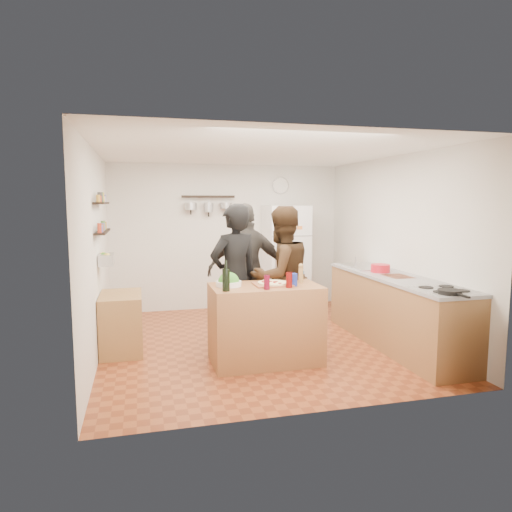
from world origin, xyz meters
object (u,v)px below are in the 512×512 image
object	(u,v)px
counter_run	(395,311)
red_bowl	(380,268)
salad_bowl	(229,284)
fridge	(286,258)
person_left	(234,278)
person_center	(281,277)
skillet	(450,292)
wall_clock	(281,185)
wine_bottle	(226,280)
pepper_mill	(301,275)
salt_canister	(294,280)
side_table	(122,323)
person_back	(247,270)
prep_island	(265,324)

from	to	relation	value
counter_run	red_bowl	world-z (taller)	red_bowl
salad_bowl	fridge	size ratio (longest dim) A/B	0.16
person_left	person_center	size ratio (longest dim) A/B	1.02
skillet	fridge	world-z (taller)	fridge
person_left	person_center	distance (m)	0.61
skillet	wall_clock	xyz separation A→B (m)	(-0.65, 3.81, 1.21)
wine_bottle	counter_run	bearing A→B (deg)	9.97
pepper_mill	fridge	distance (m)	2.51
skillet	wall_clock	size ratio (longest dim) A/B	0.80
salt_canister	person_center	xyz separation A→B (m)	(0.05, 0.65, -0.07)
wine_bottle	side_table	bearing A→B (deg)	138.14
person_left	wall_clock	xyz separation A→B (m)	(1.30, 2.28, 1.23)
skillet	fridge	distance (m)	3.54
skillet	red_bowl	size ratio (longest dim) A/B	0.94
wine_bottle	wall_clock	distance (m)	3.59
person_back	side_table	distance (m)	1.79
prep_island	side_table	world-z (taller)	prep_island
fridge	person_center	bearing A→B (deg)	-109.58
salad_bowl	wine_bottle	xyz separation A→B (m)	(-0.08, -0.27, 0.09)
red_bowl	wall_clock	size ratio (longest dim) A/B	0.85
person_back	skillet	distance (m)	2.68
salad_bowl	person_left	distance (m)	0.51
red_bowl	wall_clock	bearing A→B (deg)	106.85
skillet	side_table	bearing A→B (deg)	151.70
pepper_mill	person_center	size ratio (longest dim) A/B	0.10
person_back	salt_canister	bearing A→B (deg)	105.00
person_back	counter_run	distance (m)	2.05
prep_island	red_bowl	world-z (taller)	red_bowl
salad_bowl	wall_clock	xyz separation A→B (m)	(1.47, 2.76, 1.21)
skillet	counter_run	bearing A→B (deg)	85.16
salad_bowl	person_back	distance (m)	1.15
person_left	red_bowl	size ratio (longest dim) A/B	7.25
salt_canister	person_left	size ratio (longest dim) A/B	0.08
person_center	wall_clock	size ratio (longest dim) A/B	6.05
wine_bottle	side_table	size ratio (longest dim) A/B	0.31
salad_bowl	side_table	distance (m)	1.54
skillet	prep_island	bearing A→B (deg)	149.60
fridge	red_bowl	bearing A→B (deg)	-70.54
skillet	wall_clock	world-z (taller)	wall_clock
counter_run	wall_clock	size ratio (longest dim) A/B	8.77
red_bowl	salad_bowl	bearing A→B (deg)	-168.20
prep_island	side_table	size ratio (longest dim) A/B	1.56
red_bowl	wall_clock	distance (m)	2.69
pepper_mill	wall_clock	world-z (taller)	wall_clock
wall_clock	person_center	bearing A→B (deg)	-106.92
prep_island	pepper_mill	world-z (taller)	pepper_mill
salad_bowl	salt_canister	bearing A→B (deg)	-13.28
pepper_mill	person_back	distance (m)	1.14
counter_run	prep_island	bearing A→B (deg)	-174.15
salad_bowl	side_table	world-z (taller)	salad_bowl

